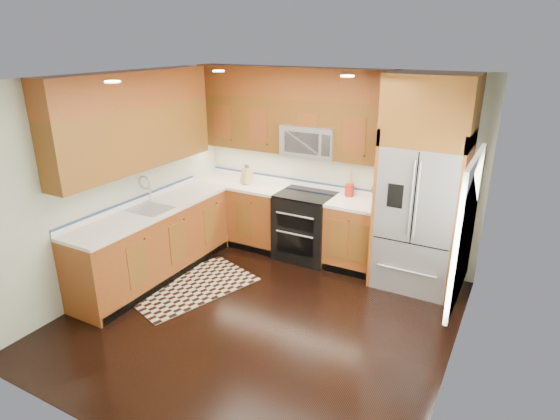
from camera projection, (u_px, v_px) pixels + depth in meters
The scene contains 16 objects.
ground at pixel (260, 318), 5.25m from camera, with size 4.00×4.00×0.00m, color black.
wall_back at pixel (333, 165), 6.44m from camera, with size 4.00×0.02×2.60m, color silver.
wall_left at pixel (118, 182), 5.70m from camera, with size 0.02×4.00×2.60m, color silver.
wall_right at pixel (463, 249), 3.90m from camera, with size 0.02×4.00×2.60m, color silver.
window at pixel (465, 229), 4.04m from camera, with size 0.04×1.10×1.30m.
base_cabinets at pixel (216, 233), 6.39m from camera, with size 2.85×3.00×0.90m.
countertop at pixel (228, 200), 6.26m from camera, with size 2.86×3.01×0.04m.
upper_cabinets at pixel (224, 115), 5.96m from camera, with size 2.85×3.00×1.15m.
range at pixel (305, 226), 6.57m from camera, with size 0.76×0.67×0.95m.
microwave at pixel (311, 141), 6.27m from camera, with size 0.76×0.40×0.42m.
refrigerator at pixel (423, 186), 5.55m from camera, with size 0.98×0.75×2.60m.
sink_faucet at pixel (150, 204), 5.87m from camera, with size 0.54×0.44×0.37m.
rug at pixel (192, 286), 5.90m from camera, with size 0.92×1.53×0.01m, color black.
knife_block at pixel (247, 176), 6.84m from camera, with size 0.13×0.16×0.29m.
utensil_crock at pixel (350, 187), 6.29m from camera, with size 0.13×0.13×0.35m.
cutting_board at pixel (382, 200), 6.13m from camera, with size 0.30×0.30×0.02m, color brown.
Camera 1 is at (2.36, -3.84, 2.96)m, focal length 30.00 mm.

